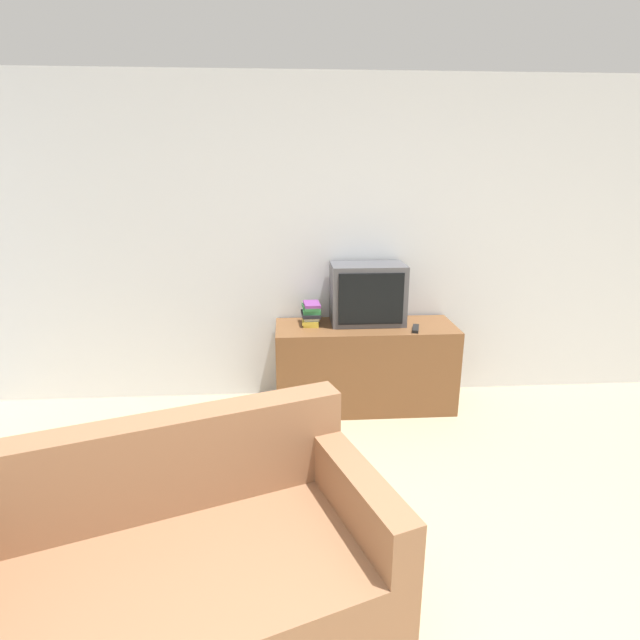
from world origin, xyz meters
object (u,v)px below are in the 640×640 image
tv_stand (365,366)px  couch (171,583)px  television (368,294)px  remote_on_stand (416,329)px  book_stack (311,314)px

tv_stand → couch: size_ratio=0.74×
television → remote_on_stand: (0.35, -0.22, -0.23)m
television → remote_on_stand: television is taller
tv_stand → remote_on_stand: (0.37, -0.14, 0.36)m
television → couch: 2.54m
couch → tv_stand: bearing=42.9°
book_stack → remote_on_stand: bearing=-14.7°
television → book_stack: size_ratio=2.58×
couch → remote_on_stand: bearing=33.7°
tv_stand → book_stack: 0.62m
couch → book_stack: book_stack is taller
book_stack → couch: bearing=-107.4°
book_stack → remote_on_stand: size_ratio=1.26×
couch → remote_on_stand: 2.49m
couch → remote_on_stand: size_ratio=10.73×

